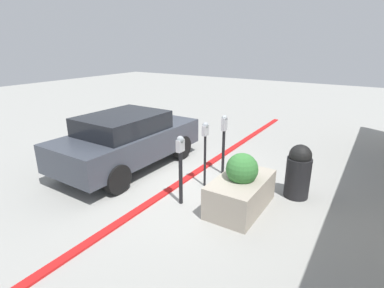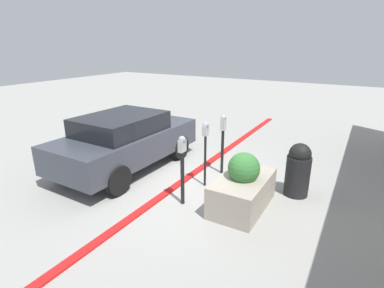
# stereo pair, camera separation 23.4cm
# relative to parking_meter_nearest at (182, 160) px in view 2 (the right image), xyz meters

# --- Properties ---
(ground_plane) EXTENTS (40.00, 40.00, 0.00)m
(ground_plane) POSITION_rel_parking_meter_nearest_xyz_m (0.88, 0.43, -0.91)
(ground_plane) COLOR #999993
(curb_strip) EXTENTS (13.50, 0.16, 0.04)m
(curb_strip) POSITION_rel_parking_meter_nearest_xyz_m (0.88, 0.51, -0.89)
(curb_strip) COLOR red
(curb_strip) RESTS_ON ground_plane
(parking_meter_nearest) EXTENTS (0.17, 0.14, 1.39)m
(parking_meter_nearest) POSITION_rel_parking_meter_nearest_xyz_m (0.00, 0.00, 0.00)
(parking_meter_nearest) COLOR black
(parking_meter_nearest) RESTS_ON ground_plane
(parking_meter_second) EXTENTS (0.15, 0.13, 1.45)m
(parking_meter_second) POSITION_rel_parking_meter_nearest_xyz_m (0.91, -0.01, 0.13)
(parking_meter_second) COLOR black
(parking_meter_second) RESTS_ON ground_plane
(parking_meter_middle) EXTENTS (0.15, 0.13, 1.45)m
(parking_meter_middle) POSITION_rel_parking_meter_nearest_xyz_m (1.72, -0.04, 0.03)
(parking_meter_middle) COLOR black
(parking_meter_middle) RESTS_ON ground_plane
(planter_box) EXTENTS (1.50, 0.85, 1.11)m
(planter_box) POSITION_rel_parking_meter_nearest_xyz_m (0.46, -1.06, -0.50)
(planter_box) COLOR #A39989
(planter_box) RESTS_ON ground_plane
(parked_car_front) EXTENTS (3.84, 1.77, 1.40)m
(parked_car_front) POSITION_rel_parking_meter_nearest_xyz_m (0.79, 2.14, -0.17)
(parked_car_front) COLOR #383D47
(parked_car_front) RESTS_ON ground_plane
(trash_bin) EXTENTS (0.49, 0.49, 1.12)m
(trash_bin) POSITION_rel_parking_meter_nearest_xyz_m (1.50, -1.84, -0.35)
(trash_bin) COLOR black
(trash_bin) RESTS_ON ground_plane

